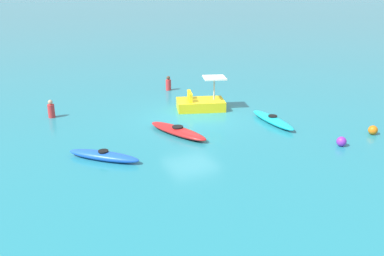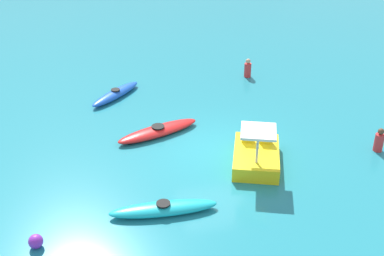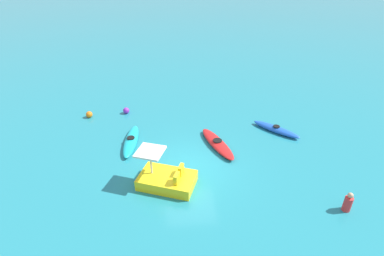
{
  "view_description": "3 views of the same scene",
  "coord_description": "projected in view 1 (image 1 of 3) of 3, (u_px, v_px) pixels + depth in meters",
  "views": [
    {
      "loc": [
        -16.86,
        8.34,
        6.08
      ],
      "look_at": [
        -2.16,
        1.03,
        0.34
      ],
      "focal_mm": 38.37,
      "sensor_mm": 36.0,
      "label": 1
    },
    {
      "loc": [
        -4.04,
        -14.73,
        9.43
      ],
      "look_at": [
        -0.52,
        1.36,
        0.22
      ],
      "focal_mm": 47.57,
      "sensor_mm": 36.0,
      "label": 2
    },
    {
      "loc": [
        11.39,
        -0.68,
        8.83
      ],
      "look_at": [
        -2.88,
        0.25,
        0.51
      ],
      "focal_mm": 28.06,
      "sensor_mm": 36.0,
      "label": 3
    }
  ],
  "objects": [
    {
      "name": "buoy_purple",
      "position": [
        341.0,
        141.0,
        16.29
      ],
      "size": [
        0.4,
        0.4,
        0.4
      ],
      "primitive_type": "sphere",
      "color": "purple",
      "rests_on": "ground_plane"
    },
    {
      "name": "person_by_kayaks",
      "position": [
        168.0,
        84.0,
        24.89
      ],
      "size": [
        0.45,
        0.45,
        0.88
      ],
      "color": "red",
      "rests_on": "ground_plane"
    },
    {
      "name": "kayak_blue",
      "position": [
        104.0,
        156.0,
        15.02
      ],
      "size": [
        2.44,
        2.44,
        0.37
      ],
      "color": "blue",
      "rests_on": "ground_plane"
    },
    {
      "name": "kayak_cyan",
      "position": [
        273.0,
        120.0,
        19.02
      ],
      "size": [
        3.2,
        0.81,
        0.37
      ],
      "color": "#19B7C6",
      "rests_on": "ground_plane"
    },
    {
      "name": "pedal_boat_yellow",
      "position": [
        201.0,
        103.0,
        21.09
      ],
      "size": [
        2.21,
        2.76,
        1.68
      ],
      "color": "yellow",
      "rests_on": "ground_plane"
    },
    {
      "name": "kayak_red",
      "position": [
        178.0,
        131.0,
        17.58
      ],
      "size": [
        3.32,
        1.8,
        0.37
      ],
      "color": "red",
      "rests_on": "ground_plane"
    },
    {
      "name": "ground_plane",
      "position": [
        191.0,
        118.0,
        19.76
      ],
      "size": [
        600.0,
        600.0,
        0.0
      ],
      "primitive_type": "plane",
      "color": "teal"
    },
    {
      "name": "person_near_shore",
      "position": [
        51.0,
        110.0,
        19.76
      ],
      "size": [
        0.45,
        0.45,
        0.88
      ],
      "color": "red",
      "rests_on": "ground_plane"
    },
    {
      "name": "buoy_orange",
      "position": [
        373.0,
        130.0,
        17.56
      ],
      "size": [
        0.4,
        0.4,
        0.4
      ],
      "primitive_type": "sphere",
      "color": "orange",
      "rests_on": "ground_plane"
    }
  ]
}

